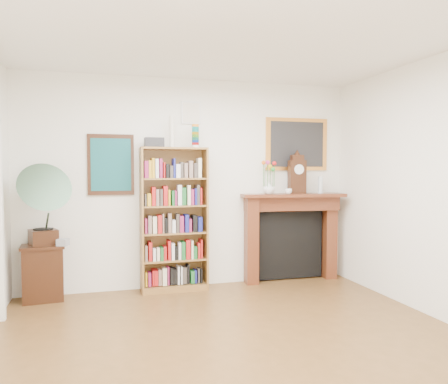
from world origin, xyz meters
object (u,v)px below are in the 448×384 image
cd_stack (63,242)px  bottle_right (321,186)px  side_cabinet (43,273)px  fireplace (291,229)px  gramophone (41,200)px  bottle_left (320,185)px  teacup (288,191)px  mantel_clock (297,175)px  flower_vase (269,188)px  bookshelf (174,211)px

cd_stack → bottle_right: size_ratio=0.60×
side_cabinet → fireplace: fireplace is taller
gramophone → bottle_left: 3.72m
teacup → bottle_left: bottle_left is taller
gramophone → cd_stack: bearing=-11.6°
fireplace → gramophone: size_ratio=1.53×
teacup → gramophone: bearing=-178.5°
side_cabinet → mantel_clock: bearing=-3.8°
fireplace → teacup: bearing=-120.6°
mantel_clock → fireplace: bearing=151.2°
bottle_right → fireplace: bearing=177.0°
mantel_clock → flower_vase: bearing=-175.0°
mantel_clock → bottle_left: bearing=-0.1°
side_cabinet → bottle_left: size_ratio=2.82×
cd_stack → gramophone: bearing=-172.4°
bookshelf → fireplace: size_ratio=1.43×
cd_stack → teacup: (2.94, 0.05, 0.57)m
cd_stack → flower_vase: 2.76m
gramophone → teacup: gramophone is taller
side_cabinet → bottle_left: bearing=-4.2°
flower_vase → bottle_left: bottle_left is taller
fireplace → teacup: teacup is taller
bookshelf → mantel_clock: bookshelf is taller
fireplace → mantel_clock: 0.77m
bottle_left → bottle_right: 0.05m
cd_stack → bottle_left: bottle_left is taller
bottle_right → bottle_left: bearing=-124.6°
cd_stack → flower_vase: flower_vase is taller
mantel_clock → bottle_right: size_ratio=2.73×
flower_vase → bottle_right: size_ratio=0.84×
bookshelf → gramophone: bookshelf is taller
gramophone → mantel_clock: mantel_clock is taller
bookshelf → mantel_clock: 1.82m
cd_stack → flower_vase: (2.69, 0.14, 0.61)m
cd_stack → mantel_clock: (3.12, 0.15, 0.79)m
mantel_clock → flower_vase: size_ratio=3.26×
flower_vase → bottle_right: 0.82m
side_cabinet → gramophone: bearing=-92.7°
mantel_clock → flower_vase: (-0.43, -0.01, -0.18)m
teacup → bottle_right: 0.58m
gramophone → bottle_left: (3.71, 0.16, 0.14)m
bookshelf → bottle_left: size_ratio=8.98×
bookshelf → fireplace: (1.69, 0.07, -0.31)m
side_cabinet → flower_vase: 3.09m
mantel_clock → teacup: size_ratio=5.68×
mantel_clock → side_cabinet: bearing=-176.0°
bookshelf → flower_vase: bearing=-0.3°
side_cabinet → bottle_left: bottle_left is taller
fireplace → cd_stack: 3.06m
side_cabinet → cd_stack: 0.46m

